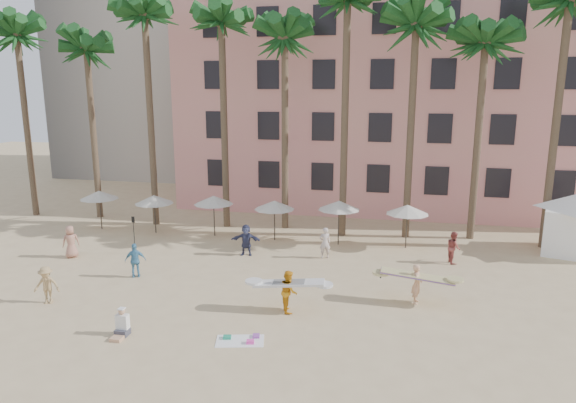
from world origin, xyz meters
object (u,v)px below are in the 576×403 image
(pink_hotel, at_px, (409,104))
(cabana, at_px, (575,219))
(carrier_white, at_px, (289,290))
(carrier_yellow, at_px, (417,281))

(pink_hotel, bearing_deg, cabana, -53.30)
(cabana, height_order, carrier_white, cabana)
(carrier_yellow, height_order, carrier_white, carrier_white)
(carrier_yellow, bearing_deg, pink_hotel, 91.06)
(cabana, relative_size, carrier_yellow, 1.74)
(pink_hotel, distance_m, carrier_white, 25.02)
(carrier_yellow, distance_m, carrier_white, 5.71)
(cabana, distance_m, carrier_white, 18.04)
(cabana, bearing_deg, pink_hotel, 126.70)
(carrier_yellow, bearing_deg, cabana, 45.36)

